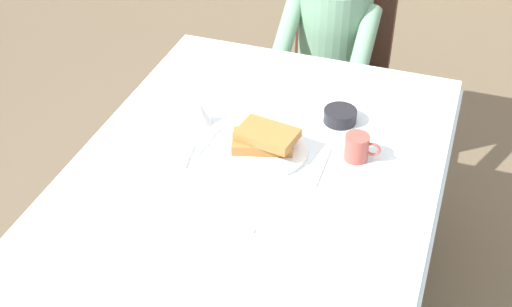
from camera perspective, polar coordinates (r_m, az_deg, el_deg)
The scene contains 12 objects.
dining_table_main at distance 2.13m, azimuth -0.36°, elevation -3.49°, with size 1.12×1.52×0.74m.
chair_diner at distance 3.13m, azimuth 6.77°, elevation 8.28°, with size 0.44×0.45×0.93m.
diner_person at distance 2.93m, azimuth 6.24°, elevation 9.24°, with size 0.40×0.43×1.12m.
plate_breakfast at distance 2.15m, azimuth 0.76°, elevation 0.33°, with size 0.28×0.28×0.02m, color white.
breakfast_stack at distance 2.13m, azimuth 0.74°, elevation 1.28°, with size 0.22×0.16×0.06m.
cup_coffee at distance 2.12m, azimuth 8.45°, elevation 0.51°, with size 0.11×0.08×0.08m.
bowl_butter at distance 2.29m, azimuth 7.03°, elevation 3.14°, with size 0.11×0.11×0.04m, color black.
syrup_pitcher at distance 2.27m, azimuth -4.68°, elevation 3.37°, with size 0.08×0.08×0.07m.
fork_left_of_plate at distance 2.19m, azimuth -4.12°, elevation 0.90°, with size 0.18×0.01×0.01m, color silver.
knife_right_of_plate at distance 2.10m, azimuth 5.51°, elevation -1.13°, with size 0.20×0.01×0.01m, color silver.
spoon_near_edge at distance 1.90m, azimuth -2.21°, elevation -5.86°, with size 0.15×0.01×0.01m, color silver.
napkin_folded at distance 2.16m, azimuth -7.71°, elevation -0.05°, with size 0.17×0.12×0.01m, color white.
Camera 1 is at (0.54, -1.51, 2.05)m, focal length 47.95 mm.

